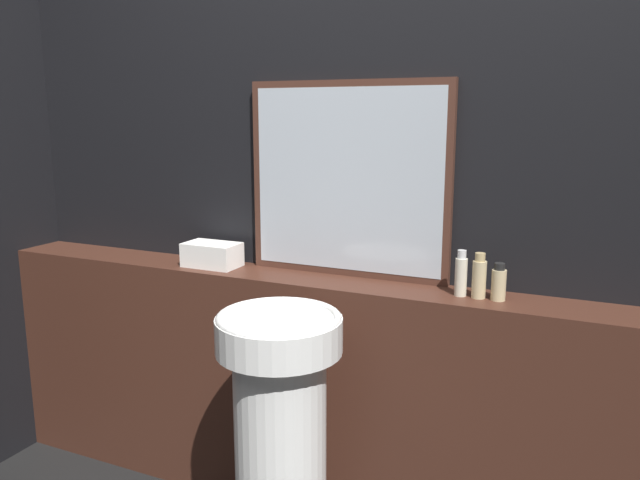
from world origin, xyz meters
TOP-DOWN VIEW (x-y plane):
  - wall_back at (0.00, 1.26)m, footprint 8.00×0.06m
  - vanity_counter at (0.00, 1.12)m, footprint 2.96×0.23m
  - pedestal_sink at (-0.03, 0.71)m, footprint 0.38×0.38m
  - mirror at (-0.02, 1.21)m, footprint 0.76×0.03m
  - towel_stack at (-0.54, 1.12)m, footprint 0.21×0.13m
  - shampoo_bottle at (0.42, 1.12)m, footprint 0.04×0.04m
  - conditioner_bottle at (0.48, 1.12)m, footprint 0.04×0.04m
  - lotion_bottle at (0.54, 1.12)m, footprint 0.05×0.05m

SIDE VIEW (x-z plane):
  - vanity_counter at x=0.00m, z-range 0.00..0.91m
  - pedestal_sink at x=-0.03m, z-range 0.05..0.96m
  - towel_stack at x=-0.54m, z-range 0.91..1.00m
  - lotion_bottle at x=0.54m, z-range 0.91..1.03m
  - conditioner_bottle at x=0.48m, z-range 0.91..1.06m
  - shampoo_bottle at x=0.42m, z-range 0.91..1.06m
  - wall_back at x=0.00m, z-range 0.00..2.50m
  - mirror at x=-0.02m, z-range 0.91..1.61m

